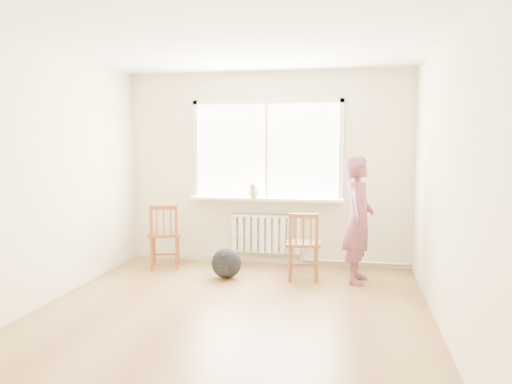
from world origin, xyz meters
The scene contains 13 objects.
floor centered at (0.00, 0.00, 0.00)m, with size 4.50×4.50×0.00m, color olive.
ceiling centered at (0.00, 0.00, 2.70)m, with size 4.50×4.50×0.00m, color white.
back_wall centered at (0.00, 2.25, 1.35)m, with size 4.00×0.01×2.70m, color beige.
window centered at (0.00, 2.22, 1.66)m, with size 2.12×0.05×1.42m.
windowsill centered at (0.00, 2.14, 0.93)m, with size 2.15×0.22×0.04m, color white.
radiator centered at (0.00, 2.16, 0.44)m, with size 1.00×0.12×0.55m.
heating_pipe centered at (1.25, 2.19, 0.08)m, with size 0.04×0.04×1.40m, color silver.
baseboard centered at (0.00, 2.23, 0.04)m, with size 4.00×0.03×0.08m, color beige.
chair_left centered at (-1.31, 1.66, 0.45)m, with size 0.54×0.53×0.88m.
chair_right centered at (0.60, 1.44, 0.43)m, with size 0.46×0.45×0.86m.
person centered at (1.27, 1.48, 0.78)m, with size 0.57×0.37×1.56m, color #D1454C.
cat centered at (-0.15, 2.06, 1.05)m, with size 0.17×0.37×0.25m.
backpack centered at (-0.36, 1.33, 0.19)m, with size 0.38×0.29×0.38m, color black.
Camera 1 is at (1.19, -4.67, 1.72)m, focal length 35.00 mm.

